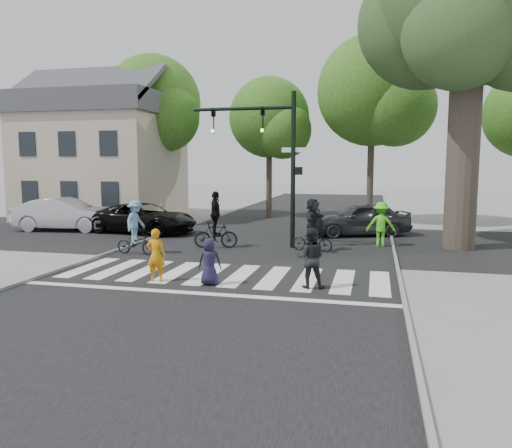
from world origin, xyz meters
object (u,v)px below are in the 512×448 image
Objects in this scene: pedestrian_woman at (156,255)px; cyclist_left at (136,231)px; car_silver at (65,214)px; pedestrian_adult at (311,258)px; car_suv at (144,218)px; car_grey at (360,219)px; cyclist_mid at (216,225)px; cyclist_right at (312,228)px; traffic_signal at (272,147)px; pedestrian_child at (210,262)px; eucalyptus at (471,5)px.

pedestrian_woman is 0.76× the size of cyclist_left.
cyclist_left is 8.09m from car_silver.
car_suv is at bearing -47.04° from pedestrian_adult.
pedestrian_woman is at bearing -143.15° from car_suv.
cyclist_left is 0.44× the size of car_grey.
cyclist_mid is 3.76m from cyclist_right.
traffic_signal is 1.23× the size of car_silver.
cyclist_left is (-4.07, 3.71, 0.21)m from pedestrian_child.
eucalyptus reaches higher than traffic_signal.
cyclist_right is (3.76, 0.12, -0.02)m from cyclist_mid.
pedestrian_adult is at bearing 176.22° from pedestrian_child.
car_silver is (-12.46, 2.90, -0.09)m from cyclist_right.
pedestrian_adult is 12.47m from car_suv.
cyclist_left is at bearing -29.94° from pedestrian_adult.
cyclist_left is at bearing -160.04° from eucalyptus.
pedestrian_adult is at bearing -178.61° from pedestrian_woman.
cyclist_mid is 5.62m from car_suv.
eucalyptus is at bearing 20.84° from cyclist_right.
eucalyptus is 2.66× the size of car_silver.
car_grey is at bearing -119.12° from pedestrian_woman.
cyclist_mid is at bearing -160.31° from traffic_signal.
eucalyptus reaches higher than cyclist_mid.
cyclist_left is at bearing -147.88° from car_suv.
cyclist_mid is at bearing -166.57° from eucalyptus.
eucalyptus is 14.66m from pedestrian_woman.
pedestrian_child is at bearing -39.85° from car_grey.
car_silver is at bearing 177.41° from eucalyptus.
cyclist_right is 12.80m from car_silver.
car_grey is (3.66, 10.44, 0.12)m from pedestrian_child.
traffic_signal is 11.44m from car_silver.
pedestrian_woman is 4.43m from cyclist_left.
cyclist_left is (-6.77, 3.39, 0.05)m from pedestrian_adult.
traffic_signal is 4.63× the size of pedestrian_child.
pedestrian_adult is (2.71, 0.32, 0.16)m from pedestrian_child.
traffic_signal is 6.04m from car_grey.
cyclist_left is 0.39× the size of car_suv.
cyclist_left reaches higher than pedestrian_adult.
pedestrian_woman is 5.68m from cyclist_mid.
cyclist_left is 5.68m from car_suv.
cyclist_left is at bearing -52.98° from pedestrian_child.
car_suv is 1.04× the size of car_silver.
car_silver reaches higher than pedestrian_child.
pedestrian_adult is 10.16m from car_grey.
car_suv is at bearing 113.25° from cyclist_left.
pedestrian_woman is at bearing 0.38° from pedestrian_adult.
cyclist_left is at bearing -148.18° from traffic_signal.
pedestrian_child is 11.06m from car_grey.
cyclist_left is (-4.43, -2.75, -3.04)m from traffic_signal.
pedestrian_woman is 11.64m from car_grey.
car_grey reaches higher than pedestrian_child.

